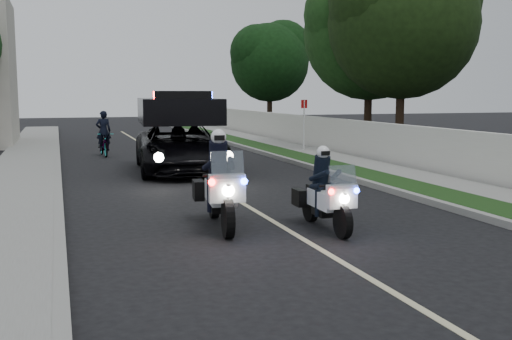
{
  "coord_description": "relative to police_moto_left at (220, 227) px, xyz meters",
  "views": [
    {
      "loc": [
        -4.06,
        -6.49,
        2.58
      ],
      "look_at": [
        -0.21,
        5.32,
        1.0
      ],
      "focal_mm": 42.87,
      "sensor_mm": 36.0,
      "label": 1
    }
  ],
  "objects": [
    {
      "name": "ground",
      "position": [
        1.14,
        -4.72,
        0.0
      ],
      "size": [
        120.0,
        120.0,
        0.0
      ],
      "primitive_type": "plane",
      "color": "black",
      "rests_on": "ground"
    },
    {
      "name": "curb_right",
      "position": [
        5.24,
        5.28,
        0.07
      ],
      "size": [
        0.2,
        60.0,
        0.15
      ],
      "primitive_type": "cube",
      "color": "gray",
      "rests_on": "ground"
    },
    {
      "name": "grass_verge",
      "position": [
        5.94,
        5.28,
        0.08
      ],
      "size": [
        1.2,
        60.0,
        0.16
      ],
      "primitive_type": "cube",
      "color": "#193814",
      "rests_on": "ground"
    },
    {
      "name": "sidewalk_right",
      "position": [
        7.24,
        5.28,
        0.08
      ],
      "size": [
        1.4,
        60.0,
        0.16
      ],
      "primitive_type": "cube",
      "color": "gray",
      "rests_on": "ground"
    },
    {
      "name": "property_wall",
      "position": [
        8.24,
        5.28,
        0.75
      ],
      "size": [
        0.22,
        60.0,
        1.5
      ],
      "primitive_type": "cube",
      "color": "beige",
      "rests_on": "ground"
    },
    {
      "name": "curb_left",
      "position": [
        -2.96,
        5.28,
        0.07
      ],
      "size": [
        0.2,
        60.0,
        0.15
      ],
      "primitive_type": "cube",
      "color": "gray",
      "rests_on": "ground"
    },
    {
      "name": "sidewalk_left",
      "position": [
        -4.06,
        5.28,
        0.08
      ],
      "size": [
        2.0,
        60.0,
        0.16
      ],
      "primitive_type": "cube",
      "color": "gray",
      "rests_on": "ground"
    },
    {
      "name": "lane_marking",
      "position": [
        1.14,
        5.28,
        0.0
      ],
      "size": [
        0.12,
        50.0,
        0.01
      ],
      "primitive_type": "cube",
      "color": "#BFB78C",
      "rests_on": "ground"
    },
    {
      "name": "police_moto_left",
      "position": [
        0.0,
        0.0,
        0.0
      ],
      "size": [
        1.02,
        2.29,
        1.89
      ],
      "primitive_type": null,
      "rotation": [
        0.0,
        0.0,
        -0.11
      ],
      "color": "silver",
      "rests_on": "ground"
    },
    {
      "name": "police_moto_right",
      "position": [
        1.84,
        -0.8,
        0.0
      ],
      "size": [
        0.69,
        1.88,
        1.59
      ],
      "primitive_type": null,
      "rotation": [
        0.0,
        0.0,
        -0.02
      ],
      "color": "white",
      "rests_on": "ground"
    },
    {
      "name": "police_suv",
      "position": [
        0.86,
        8.41,
        0.0
      ],
      "size": [
        3.18,
        6.01,
        2.82
      ],
      "primitive_type": "imported",
      "rotation": [
        0.0,
        0.0,
        -0.09
      ],
      "color": "black",
      "rests_on": "ground"
    },
    {
      "name": "bicycle",
      "position": [
        -1.14,
        14.36,
        0.0
      ],
      "size": [
        0.77,
        1.86,
        0.95
      ],
      "primitive_type": "imported",
      "rotation": [
        0.0,
        0.0,
        0.07
      ],
      "color": "black",
      "rests_on": "ground"
    },
    {
      "name": "cyclist",
      "position": [
        -1.14,
        14.36,
        0.0
      ],
      "size": [
        0.6,
        0.41,
        1.65
      ],
      "primitive_type": "imported",
      "rotation": [
        0.0,
        0.0,
        3.17
      ],
      "color": "black",
      "rests_on": "ground"
    },
    {
      "name": "sign_post",
      "position": [
        7.14,
        13.04,
        0.0
      ],
      "size": [
        0.48,
        0.48,
        2.35
      ],
      "primitive_type": null,
      "rotation": [
        0.0,
        0.0,
        0.41
      ],
      "color": "red",
      "rests_on": "ground"
    },
    {
      "name": "tree_right_c",
      "position": [
        11.19,
        12.04,
        0.0
      ],
      "size": [
        7.11,
        7.11,
        10.63
      ],
      "primitive_type": null,
      "rotation": [
        0.0,
        0.0,
        -0.12
      ],
      "color": "black",
      "rests_on": "ground"
    },
    {
      "name": "tree_right_d",
      "position": [
        11.07,
        14.68,
        0.0
      ],
      "size": [
        6.3,
        6.3,
        10.28
      ],
      "primitive_type": null,
      "rotation": [
        0.0,
        0.0,
        0.02
      ],
      "color": "#1C4316",
      "rests_on": "ground"
    },
    {
      "name": "tree_right_e",
      "position": [
        11.19,
        29.06,
        0.0
      ],
      "size": [
        6.22,
        6.22,
        9.0
      ],
      "primitive_type": null,
      "rotation": [
        0.0,
        0.0,
        -0.17
      ],
      "color": "black",
      "rests_on": "ground"
    }
  ]
}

